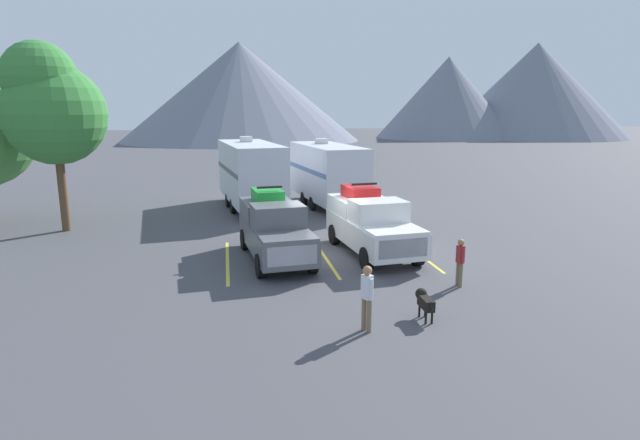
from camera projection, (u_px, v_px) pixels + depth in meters
ground_plane at (323, 254)px, 19.91m from camera, size 240.00×240.00×0.00m
pickup_truck_a at (274, 228)px, 19.11m from camera, size 2.49×5.53×2.60m
pickup_truck_b at (371, 223)px, 19.92m from camera, size 2.65×5.56×2.60m
lot_stripe_a at (227, 261)px, 18.94m from camera, size 0.12×5.50×0.01m
lot_stripe_b at (325, 257)px, 19.57m from camera, size 0.12×5.50×0.01m
lot_stripe_c at (416, 252)px, 20.20m from camera, size 0.12×5.50×0.01m
camper_trailer_a at (251, 172)px, 28.40m from camera, size 3.49×8.86×3.92m
camper_trailer_b at (327, 172)px, 29.12m from camera, size 3.36×8.48×3.77m
person_a at (460, 259)px, 16.15m from camera, size 0.21×0.33×1.53m
person_b at (367, 294)px, 12.84m from camera, size 0.30×0.34×1.71m
dog at (424, 300)px, 13.75m from camera, size 0.32×1.00×0.75m
tree_a at (51, 106)px, 22.47m from camera, size 4.38×4.38×8.27m
mountain_ridge at (277, 93)px, 89.47m from camera, size 133.62×40.12×17.37m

